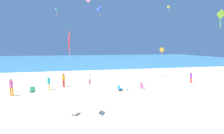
{
  "coord_description": "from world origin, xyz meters",
  "views": [
    {
      "loc": [
        -3.43,
        -11.08,
        4.69
      ],
      "look_at": [
        0.0,
        5.13,
        2.63
      ],
      "focal_mm": 25.96,
      "sensor_mm": 36.0,
      "label": 1
    }
  ],
  "objects_px": {
    "person_4": "(49,82)",
    "kite_yellow": "(168,7)",
    "person_5": "(191,77)",
    "person_1": "(64,79)",
    "beach_chair_far_right": "(32,90)",
    "person_3": "(90,78)",
    "beach_chair_near_camera": "(120,88)",
    "kite_pink": "(88,0)",
    "kite_teal": "(56,9)",
    "beach_chair_far_left": "(75,112)",
    "kite_blue": "(100,8)",
    "kite_orange": "(162,50)",
    "person_0": "(11,86)",
    "kite_lime": "(221,15)",
    "person_2": "(142,86)",
    "kite_red": "(69,41)"
  },
  "relations": [
    {
      "from": "person_4",
      "to": "kite_yellow",
      "type": "height_order",
      "value": "kite_yellow"
    },
    {
      "from": "person_5",
      "to": "person_1",
      "type": "bearing_deg",
      "value": 148.46
    },
    {
      "from": "beach_chair_far_right",
      "to": "person_3",
      "type": "distance_m",
      "value": 6.57
    },
    {
      "from": "beach_chair_near_camera",
      "to": "person_1",
      "type": "relative_size",
      "value": 0.4
    },
    {
      "from": "kite_pink",
      "to": "kite_teal",
      "type": "xyz_separation_m",
      "value": [
        -5.51,
        2.14,
        -1.31
      ]
    },
    {
      "from": "beach_chair_near_camera",
      "to": "beach_chair_far_left",
      "type": "relative_size",
      "value": 0.81
    },
    {
      "from": "beach_chair_far_right",
      "to": "person_3",
      "type": "relative_size",
      "value": 0.58
    },
    {
      "from": "beach_chair_near_camera",
      "to": "beach_chair_far_right",
      "type": "relative_size",
      "value": 0.83
    },
    {
      "from": "beach_chair_near_camera",
      "to": "person_1",
      "type": "distance_m",
      "value": 6.68
    },
    {
      "from": "beach_chair_far_left",
      "to": "person_3",
      "type": "xyz_separation_m",
      "value": [
        1.68,
        9.0,
        0.61
      ]
    },
    {
      "from": "kite_blue",
      "to": "kite_orange",
      "type": "height_order",
      "value": "kite_blue"
    },
    {
      "from": "person_0",
      "to": "kite_lime",
      "type": "height_order",
      "value": "kite_lime"
    },
    {
      "from": "person_0",
      "to": "person_3",
      "type": "height_order",
      "value": "person_0"
    },
    {
      "from": "kite_pink",
      "to": "kite_orange",
      "type": "distance_m",
      "value": 17.14
    },
    {
      "from": "person_2",
      "to": "person_4",
      "type": "height_order",
      "value": "person_4"
    },
    {
      "from": "beach_chair_near_camera",
      "to": "kite_orange",
      "type": "distance_m",
      "value": 18.97
    },
    {
      "from": "beach_chair_far_left",
      "to": "person_2",
      "type": "xyz_separation_m",
      "value": [
        7.32,
        5.77,
        0.06
      ]
    },
    {
      "from": "kite_blue",
      "to": "kite_red",
      "type": "xyz_separation_m",
      "value": [
        -2.57,
        -5.02,
        -3.17
      ]
    },
    {
      "from": "beach_chair_far_left",
      "to": "kite_blue",
      "type": "xyz_separation_m",
      "value": [
        2.39,
        4.07,
        8.0
      ]
    },
    {
      "from": "person_1",
      "to": "person_4",
      "type": "relative_size",
      "value": 1.11
    },
    {
      "from": "kite_red",
      "to": "person_3",
      "type": "bearing_deg",
      "value": 79.36
    },
    {
      "from": "beach_chair_far_right",
      "to": "kite_lime",
      "type": "bearing_deg",
      "value": -162.9
    },
    {
      "from": "person_1",
      "to": "kite_yellow",
      "type": "bearing_deg",
      "value": 157.4
    },
    {
      "from": "person_3",
      "to": "person_5",
      "type": "height_order",
      "value": "person_5"
    },
    {
      "from": "person_2",
      "to": "kite_yellow",
      "type": "height_order",
      "value": "kite_yellow"
    },
    {
      "from": "person_1",
      "to": "person_5",
      "type": "xyz_separation_m",
      "value": [
        16.08,
        -1.04,
        -0.13
      ]
    },
    {
      "from": "kite_blue",
      "to": "person_2",
      "type": "bearing_deg",
      "value": 18.97
    },
    {
      "from": "beach_chair_near_camera",
      "to": "person_4",
      "type": "distance_m",
      "value": 7.71
    },
    {
      "from": "person_1",
      "to": "person_0",
      "type": "bearing_deg",
      "value": -16.99
    },
    {
      "from": "kite_red",
      "to": "person_2",
      "type": "bearing_deg",
      "value": 41.82
    },
    {
      "from": "beach_chair_far_left",
      "to": "person_1",
      "type": "distance_m",
      "value": 8.29
    },
    {
      "from": "person_5",
      "to": "kite_orange",
      "type": "xyz_separation_m",
      "value": [
        2.36,
        12.05,
        3.24
      ]
    },
    {
      "from": "person_0",
      "to": "kite_lime",
      "type": "relative_size",
      "value": 1.25
    },
    {
      "from": "person_5",
      "to": "person_3",
      "type": "bearing_deg",
      "value": 143.85
    },
    {
      "from": "beach_chair_far_right",
      "to": "person_5",
      "type": "distance_m",
      "value": 19.15
    },
    {
      "from": "kite_red",
      "to": "kite_yellow",
      "type": "distance_m",
      "value": 24.04
    },
    {
      "from": "person_0",
      "to": "person_3",
      "type": "relative_size",
      "value": 1.19
    },
    {
      "from": "person_2",
      "to": "kite_red",
      "type": "bearing_deg",
      "value": -87.41
    },
    {
      "from": "beach_chair_near_camera",
      "to": "kite_teal",
      "type": "relative_size",
      "value": 0.53
    },
    {
      "from": "kite_yellow",
      "to": "person_1",
      "type": "bearing_deg",
      "value": -156.83
    },
    {
      "from": "person_3",
      "to": "kite_red",
      "type": "height_order",
      "value": "kite_red"
    },
    {
      "from": "kite_pink",
      "to": "kite_teal",
      "type": "relative_size",
      "value": 1.44
    },
    {
      "from": "beach_chair_far_right",
      "to": "person_2",
      "type": "bearing_deg",
      "value": -141.24
    },
    {
      "from": "beach_chair_far_right",
      "to": "kite_blue",
      "type": "relative_size",
      "value": 0.77
    },
    {
      "from": "beach_chair_far_right",
      "to": "kite_red",
      "type": "relative_size",
      "value": 0.52
    },
    {
      "from": "beach_chair_far_right",
      "to": "person_1",
      "type": "relative_size",
      "value": 0.49
    },
    {
      "from": "person_4",
      "to": "kite_orange",
      "type": "bearing_deg",
      "value": -161.74
    },
    {
      "from": "person_4",
      "to": "beach_chair_far_left",
      "type": "bearing_deg",
      "value": 98.91
    },
    {
      "from": "person_1",
      "to": "kite_orange",
      "type": "height_order",
      "value": "kite_orange"
    },
    {
      "from": "beach_chair_far_right",
      "to": "person_1",
      "type": "bearing_deg",
      "value": -111.52
    }
  ]
}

